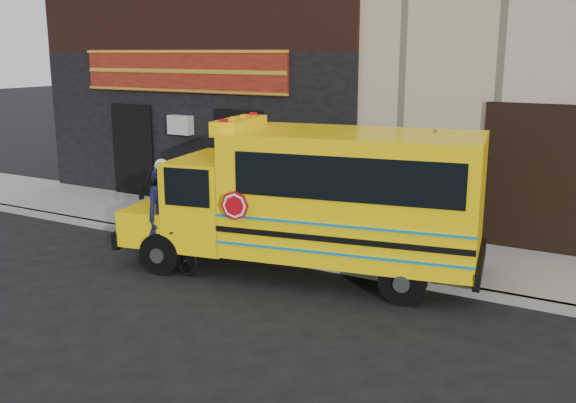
{
  "coord_description": "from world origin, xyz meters",
  "views": [
    {
      "loc": [
        5.93,
        -8.08,
        4.15
      ],
      "look_at": [
        0.25,
        1.85,
        1.47
      ],
      "focal_mm": 40.0,
      "sensor_mm": 36.0,
      "label": 1
    }
  ],
  "objects_px": {
    "bicycle": "(167,248)",
    "school_bus": "(319,197)",
    "cyclist": "(164,220)",
    "sign_pole": "(432,198)"
  },
  "relations": [
    {
      "from": "cyclist",
      "to": "sign_pole",
      "type": "bearing_deg",
      "value": -51.52
    },
    {
      "from": "bicycle",
      "to": "school_bus",
      "type": "bearing_deg",
      "value": -57.81
    },
    {
      "from": "school_bus",
      "to": "bicycle",
      "type": "xyz_separation_m",
      "value": [
        -2.59,
        -1.29,
        -1.04
      ]
    },
    {
      "from": "bicycle",
      "to": "cyclist",
      "type": "xyz_separation_m",
      "value": [
        -0.09,
        0.04,
        0.55
      ]
    },
    {
      "from": "sign_pole",
      "to": "bicycle",
      "type": "xyz_separation_m",
      "value": [
        -4.5,
        -2.07,
        -1.09
      ]
    },
    {
      "from": "school_bus",
      "to": "cyclist",
      "type": "xyz_separation_m",
      "value": [
        -2.68,
        -1.26,
        -0.5
      ]
    },
    {
      "from": "bicycle",
      "to": "cyclist",
      "type": "height_order",
      "value": "cyclist"
    },
    {
      "from": "school_bus",
      "to": "bicycle",
      "type": "height_order",
      "value": "school_bus"
    },
    {
      "from": "sign_pole",
      "to": "cyclist",
      "type": "xyz_separation_m",
      "value": [
        -4.59,
        -2.04,
        -0.54
      ]
    },
    {
      "from": "school_bus",
      "to": "cyclist",
      "type": "distance_m",
      "value": 3.0
    }
  ]
}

